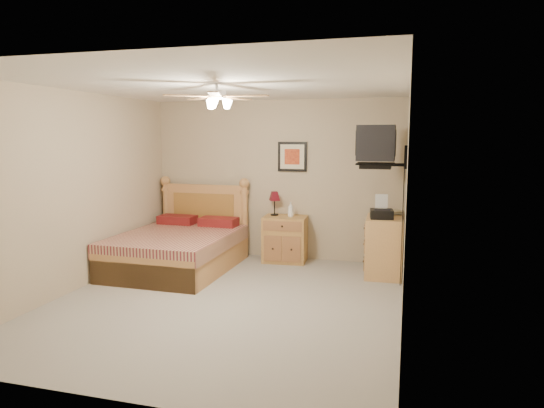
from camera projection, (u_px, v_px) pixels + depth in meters
The scene contains 17 objects.
floor at pixel (226, 302), 5.72m from camera, with size 4.50×4.50×0.00m, color gray.
ceiling at pixel (224, 85), 5.38m from camera, with size 4.00×4.50×0.04m, color white.
wall_back at pixel (276, 180), 7.70m from camera, with size 4.00×0.04×2.50m, color tan.
wall_front at pixel (110, 235), 3.40m from camera, with size 4.00×0.04×2.50m, color tan.
wall_left at pixel (76, 191), 6.08m from camera, with size 0.04×4.50×2.50m, color tan.
wall_right at pixel (406, 203), 5.02m from camera, with size 0.04×4.50×2.50m, color tan.
bed at pixel (176, 226), 7.02m from camera, with size 1.51×1.98×1.28m, color tan, non-canonical shape.
nightstand at pixel (285, 239), 7.53m from camera, with size 0.65×0.49×0.71m, color #A27535.
table_lamp at pixel (275, 203), 7.57m from camera, with size 0.20×0.20×0.37m, color #560C17, non-canonical shape.
lotion_bottle at pixel (291, 209), 7.43m from camera, with size 0.09×0.09×0.23m, color white.
framed_picture at pixel (292, 157), 7.55m from camera, with size 0.46×0.04×0.46m, color black.
dresser at pixel (384, 246), 6.74m from camera, with size 0.49×0.70×0.83m, color tan.
fax_machine at pixel (382, 207), 6.56m from camera, with size 0.30×0.32×0.32m, color black, non-canonical shape.
magazine_lower at pixel (385, 213), 6.96m from camera, with size 0.21×0.29×0.03m, color #B1AA8F.
magazine_upper at pixel (388, 211), 6.98m from camera, with size 0.20×0.28×0.02m, color tan.
wall_tv at pixel (388, 146), 6.29m from camera, with size 0.56×0.46×0.58m, color black, non-canonical shape.
ceiling_fan at pixel (217, 97), 5.20m from camera, with size 1.14×1.14×0.28m, color white, non-canonical shape.
Camera 1 is at (1.99, -5.16, 1.94)m, focal length 32.00 mm.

